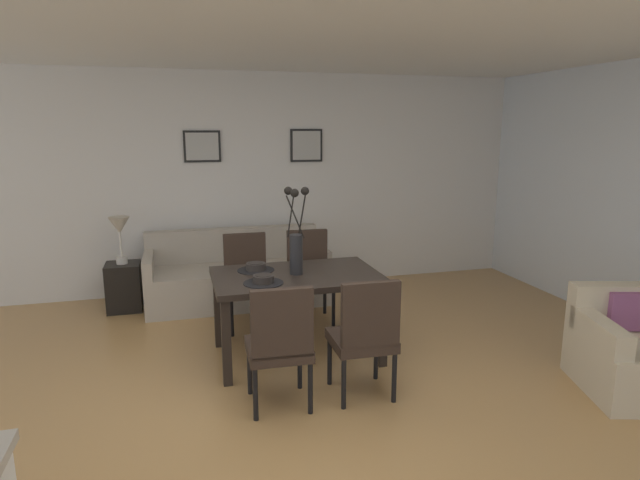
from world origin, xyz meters
TOP-DOWN VIEW (x-y plane):
  - ground_plane at (0.00, 0.00)m, footprint 9.00×9.00m
  - back_wall_panel at (0.00, 3.25)m, footprint 9.00×0.10m
  - ceiling_panel at (0.00, 0.40)m, footprint 9.00×7.20m
  - dining_table at (0.27, 1.05)m, footprint 1.40×0.89m
  - dining_chair_near_left at (-0.04, 0.20)m, footprint 0.46×0.46m
  - dining_chair_near_right at (-0.04, 1.91)m, footprint 0.44×0.44m
  - dining_chair_far_left at (0.58, 0.19)m, footprint 0.45×0.45m
  - dining_chair_far_right at (0.60, 1.92)m, footprint 0.46×0.46m
  - centerpiece_vase at (0.27, 1.06)m, footprint 0.21×0.23m
  - placemat_near_left at (-0.05, 0.85)m, footprint 0.32×0.32m
  - bowl_near_left at (-0.05, 0.85)m, footprint 0.17×0.17m
  - placemat_near_right at (-0.05, 1.25)m, footprint 0.32×0.32m
  - bowl_near_right at (-0.05, 1.25)m, footprint 0.17×0.17m
  - sofa at (-0.06, 2.70)m, footprint 1.99×0.84m
  - side_table at (-1.28, 2.72)m, footprint 0.36×0.36m
  - table_lamp at (-1.28, 2.72)m, footprint 0.22×0.22m
  - armchair at (2.61, -0.22)m, footprint 0.99×0.99m
  - framed_picture_left at (-0.35, 3.18)m, footprint 0.42×0.03m
  - framed_picture_center at (0.89, 3.18)m, footprint 0.40×0.03m

SIDE VIEW (x-z plane):
  - ground_plane at x=0.00m, z-range 0.00..0.00m
  - side_table at x=-1.28m, z-range 0.00..0.52m
  - sofa at x=-0.06m, z-range -0.12..0.68m
  - armchair at x=2.61m, z-range -0.09..0.66m
  - dining_chair_near_left at x=-0.04m, z-range 0.05..0.97m
  - dining_chair_near_right at x=-0.04m, z-range 0.05..0.97m
  - dining_chair_far_left at x=0.58m, z-range 0.05..0.97m
  - dining_chair_far_right at x=0.60m, z-range 0.05..0.97m
  - dining_table at x=0.27m, z-range 0.28..1.02m
  - placemat_near_left at x=-0.05m, z-range 0.74..0.75m
  - placemat_near_right at x=-0.05m, z-range 0.74..0.75m
  - bowl_near_left at x=-0.05m, z-range 0.75..0.81m
  - bowl_near_right at x=-0.05m, z-range 0.75..0.81m
  - table_lamp at x=-1.28m, z-range 0.64..1.15m
  - centerpiece_vase at x=0.27m, z-range 0.66..1.39m
  - back_wall_panel at x=0.00m, z-range 0.00..2.60m
  - framed_picture_left at x=-0.35m, z-range 1.56..1.92m
  - framed_picture_center at x=0.89m, z-range 1.55..1.94m
  - ceiling_panel at x=0.00m, z-range 2.60..2.68m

